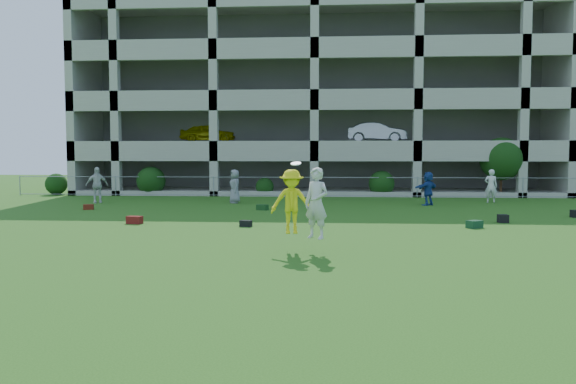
# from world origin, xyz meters

# --- Properties ---
(ground) EXTENTS (100.00, 100.00, 0.00)m
(ground) POSITION_xyz_m (0.00, 0.00, 0.00)
(ground) COLOR #235114
(ground) RESTS_ON ground
(bystander_b) EXTENTS (1.18, 0.89, 1.86)m
(bystander_b) POSITION_xyz_m (-11.13, 14.18, 0.93)
(bystander_b) COLOR silver
(bystander_b) RESTS_ON ground
(bystander_c) EXTENTS (0.85, 1.00, 1.73)m
(bystander_c) POSITION_xyz_m (-3.99, 14.57, 0.87)
(bystander_c) COLOR gray
(bystander_c) RESTS_ON ground
(bystander_d) EXTENTS (1.47, 1.41, 1.67)m
(bystander_d) POSITION_xyz_m (5.75, 14.06, 0.83)
(bystander_d) COLOR navy
(bystander_d) RESTS_ON ground
(bystander_e) EXTENTS (0.71, 0.54, 1.74)m
(bystander_e) POSITION_xyz_m (9.27, 15.77, 0.87)
(bystander_e) COLOR silver
(bystander_e) RESTS_ON ground
(bag_red_a) EXTENTS (0.60, 0.40, 0.28)m
(bag_red_a) POSITION_xyz_m (-6.27, 5.94, 0.14)
(bag_red_a) COLOR #621012
(bag_red_a) RESTS_ON ground
(bag_black_b) EXTENTS (0.45, 0.33, 0.22)m
(bag_black_b) POSITION_xyz_m (-2.08, 5.43, 0.11)
(bag_black_b) COLOR black
(bag_black_b) RESTS_ON ground
(bag_green_c) EXTENTS (0.61, 0.57, 0.26)m
(bag_green_c) POSITION_xyz_m (5.85, 5.64, 0.13)
(bag_green_c) COLOR #163C24
(bag_green_c) RESTS_ON ground
(crate_d) EXTENTS (0.35, 0.35, 0.30)m
(crate_d) POSITION_xyz_m (7.30, 7.23, 0.15)
(crate_d) COLOR black
(crate_d) RESTS_ON ground
(bag_red_f) EXTENTS (0.52, 0.41, 0.24)m
(bag_red_f) POSITION_xyz_m (-10.13, 10.83, 0.12)
(bag_red_f) COLOR #551D0E
(bag_red_f) RESTS_ON ground
(bag_green_g) EXTENTS (0.58, 0.48, 0.25)m
(bag_green_g) POSITION_xyz_m (-2.16, 11.17, 0.12)
(bag_green_g) COLOR #143312
(bag_green_g) RESTS_ON ground
(frisbee_contest) EXTENTS (1.64, 1.03, 1.99)m
(frisbee_contest) POSITION_xyz_m (0.04, 0.54, 1.31)
(frisbee_contest) COLOR yellow
(frisbee_contest) RESTS_ON ground
(parking_garage) EXTENTS (30.00, 14.00, 12.00)m
(parking_garage) POSITION_xyz_m (-0.01, 27.70, 6.01)
(parking_garage) COLOR #9E998C
(parking_garage) RESTS_ON ground
(fence) EXTENTS (36.06, 0.06, 1.20)m
(fence) POSITION_xyz_m (0.00, 19.00, 0.61)
(fence) COLOR gray
(fence) RESTS_ON ground
(shrub_row) EXTENTS (34.38, 2.52, 3.50)m
(shrub_row) POSITION_xyz_m (4.59, 19.70, 1.51)
(shrub_row) COLOR #163D11
(shrub_row) RESTS_ON ground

